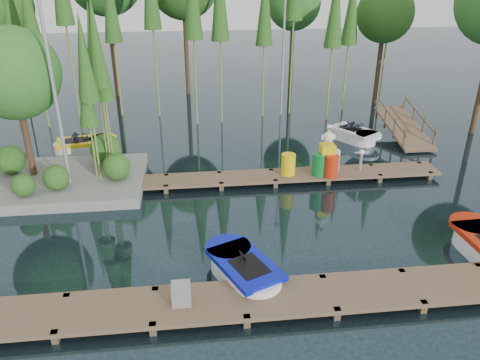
{
  "coord_description": "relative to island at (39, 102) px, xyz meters",
  "views": [
    {
      "loc": [
        -1.13,
        -13.44,
        7.74
      ],
      "look_at": [
        0.5,
        0.5,
        1.1
      ],
      "focal_mm": 35.0,
      "sensor_mm": 36.0,
      "label": 1
    }
  ],
  "objects": [
    {
      "name": "seagull_post",
      "position": [
        11.73,
        -0.79,
        -2.3
      ],
      "size": [
        0.54,
        0.29,
        0.87
      ],
      "color": "gray",
      "rests_on": "far_dock"
    },
    {
      "name": "drum_cluster",
      "position": [
        10.35,
        -0.94,
        -2.31
      ],
      "size": [
        1.14,
        1.04,
        1.96
      ],
      "color": "#0C7129",
      "rests_on": "far_dock"
    },
    {
      "name": "boat_white_far",
      "position": [
        12.89,
        3.26,
        -2.91
      ],
      "size": [
        2.42,
        2.82,
        1.23
      ],
      "rotation": [
        0.0,
        0.0,
        -0.28
      ],
      "color": "white",
      "rests_on": "ground"
    },
    {
      "name": "boat_yellow_far",
      "position": [
        0.54,
        3.24,
        -2.9
      ],
      "size": [
        2.89,
        1.69,
        1.36
      ],
      "rotation": [
        0.0,
        0.0,
        -0.17
      ],
      "color": "white",
      "rests_on": "ground"
    },
    {
      "name": "boat_blue",
      "position": [
        6.45,
        -6.65,
        -2.91
      ],
      "size": [
        2.26,
        3.04,
        0.93
      ],
      "rotation": [
        0.0,
        0.0,
        0.42
      ],
      "color": "white",
      "rests_on": "ground"
    },
    {
      "name": "far_dock",
      "position": [
        7.3,
        -0.79,
        -2.95
      ],
      "size": [
        15.0,
        1.2,
        0.5
      ],
      "color": "brown",
      "rests_on": "ground"
    },
    {
      "name": "island",
      "position": [
        0.0,
        0.0,
        0.0
      ],
      "size": [
        6.2,
        4.2,
        6.75
      ],
      "color": "slate",
      "rests_on": "ground"
    },
    {
      "name": "lamp_rear",
      "position": [
        10.3,
        7.71,
        1.08
      ],
      "size": [
        0.3,
        0.3,
        7.25
      ],
      "color": "gray",
      "rests_on": "ground"
    },
    {
      "name": "lamp_island",
      "position": [
        0.8,
        -0.79,
        1.08
      ],
      "size": [
        0.3,
        0.3,
        7.25
      ],
      "color": "gray",
      "rests_on": "ground"
    },
    {
      "name": "ramp",
      "position": [
        15.3,
        3.21,
        -2.6
      ],
      "size": [
        1.5,
        3.94,
        1.49
      ],
      "color": "brown",
      "rests_on": "ground"
    },
    {
      "name": "utility_cabinet",
      "position": [
        4.81,
        -7.79,
        -2.61
      ],
      "size": [
        0.45,
        0.38,
        0.55
      ],
      "primitive_type": "cube",
      "color": "gray",
      "rests_on": "near_dock"
    },
    {
      "name": "ground_plane",
      "position": [
        6.3,
        -3.29,
        -3.18
      ],
      "size": [
        90.0,
        90.0,
        0.0
      ],
      "primitive_type": "plane",
      "color": "#1E3038"
    },
    {
      "name": "near_dock",
      "position": [
        6.3,
        -7.79,
        -2.95
      ],
      "size": [
        18.0,
        1.5,
        0.5
      ],
      "color": "brown",
      "rests_on": "ground"
    },
    {
      "name": "yellow_barrel",
      "position": [
        8.88,
        -0.79,
        -2.48
      ],
      "size": [
        0.54,
        0.54,
        0.81
      ],
      "primitive_type": "cylinder",
      "color": "yellow",
      "rests_on": "far_dock"
    }
  ]
}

